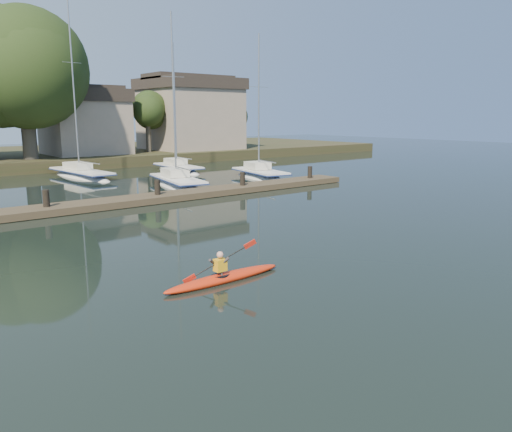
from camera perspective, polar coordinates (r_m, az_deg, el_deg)
ground at (r=15.60m, az=3.54°, el=-6.26°), size 160.00×160.00×0.00m
kayak at (r=14.59m, az=-3.74°, el=-6.88°), size 4.02×0.83×1.28m
dock at (r=27.26m, az=-16.74°, el=1.39°), size 34.00×2.00×1.80m
sailboat_3 at (r=34.43m, az=-8.96°, el=3.09°), size 3.50×8.03×12.54m
sailboat_4 at (r=38.52m, az=0.45°, el=4.09°), size 3.38×7.28×11.92m
sailboat_6 at (r=41.28m, az=-19.32°, el=3.98°), size 2.75×9.41×14.75m
sailboat_7 at (r=43.43m, az=-8.90°, el=4.82°), size 2.35×7.40×11.77m
shore at (r=52.55m, az=-26.43°, el=8.63°), size 90.00×25.25×12.75m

